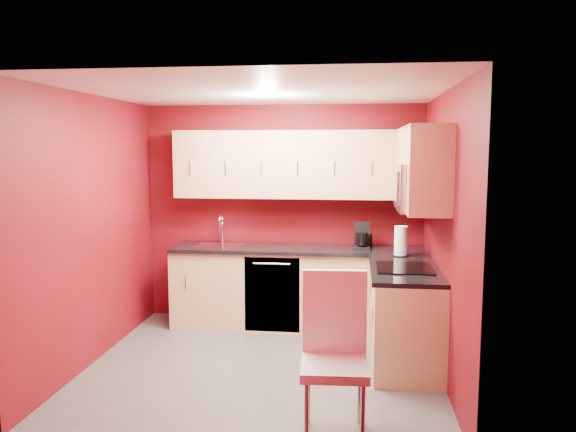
% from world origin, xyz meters
% --- Properties ---
extents(floor, '(3.20, 3.20, 0.00)m').
position_xyz_m(floor, '(0.00, 0.00, 0.00)').
color(floor, '#4F4C49').
rests_on(floor, ground).
extents(ceiling, '(3.20, 3.20, 0.00)m').
position_xyz_m(ceiling, '(0.00, 0.00, 2.50)').
color(ceiling, white).
rests_on(ceiling, wall_back).
extents(wall_back, '(3.20, 0.00, 3.20)m').
position_xyz_m(wall_back, '(0.00, 1.50, 1.25)').
color(wall_back, maroon).
rests_on(wall_back, floor).
extents(wall_front, '(3.20, 0.00, 3.20)m').
position_xyz_m(wall_front, '(0.00, -1.50, 1.25)').
color(wall_front, maroon).
rests_on(wall_front, floor).
extents(wall_left, '(0.00, 3.00, 3.00)m').
position_xyz_m(wall_left, '(-1.60, 0.00, 1.25)').
color(wall_left, maroon).
rests_on(wall_left, floor).
extents(wall_right, '(0.00, 3.00, 3.00)m').
position_xyz_m(wall_right, '(1.60, 0.00, 1.25)').
color(wall_right, maroon).
rests_on(wall_right, floor).
extents(base_cabinets_back, '(2.80, 0.60, 0.87)m').
position_xyz_m(base_cabinets_back, '(0.20, 1.20, 0.43)').
color(base_cabinets_back, '#D7BD7B').
rests_on(base_cabinets_back, floor).
extents(base_cabinets_right, '(0.60, 1.30, 0.87)m').
position_xyz_m(base_cabinets_right, '(1.30, 0.25, 0.43)').
color(base_cabinets_right, '#D7BD7B').
rests_on(base_cabinets_right, floor).
extents(countertop_back, '(2.80, 0.63, 0.04)m').
position_xyz_m(countertop_back, '(0.20, 1.19, 0.89)').
color(countertop_back, black).
rests_on(countertop_back, base_cabinets_back).
extents(countertop_right, '(0.63, 1.27, 0.04)m').
position_xyz_m(countertop_right, '(1.29, 0.23, 0.89)').
color(countertop_right, black).
rests_on(countertop_right, base_cabinets_right).
extents(upper_cabinets_back, '(2.80, 0.35, 0.75)m').
position_xyz_m(upper_cabinets_back, '(0.20, 1.32, 1.83)').
color(upper_cabinets_back, tan).
rests_on(upper_cabinets_back, wall_back).
extents(upper_cabinets_right, '(0.35, 1.55, 0.75)m').
position_xyz_m(upper_cabinets_right, '(1.42, 0.44, 1.89)').
color(upper_cabinets_right, tan).
rests_on(upper_cabinets_right, wall_right).
extents(microwave, '(0.42, 0.76, 0.42)m').
position_xyz_m(microwave, '(1.39, 0.20, 1.66)').
color(microwave, silver).
rests_on(microwave, upper_cabinets_right).
extents(cooktop, '(0.50, 0.55, 0.01)m').
position_xyz_m(cooktop, '(1.28, 0.20, 0.92)').
color(cooktop, black).
rests_on(cooktop, countertop_right).
extents(sink, '(0.52, 0.42, 0.35)m').
position_xyz_m(sink, '(-0.70, 1.20, 0.94)').
color(sink, silver).
rests_on(sink, countertop_back).
extents(dishwasher_front, '(0.60, 0.02, 0.82)m').
position_xyz_m(dishwasher_front, '(-0.05, 0.91, 0.43)').
color(dishwasher_front, black).
rests_on(dishwasher_front, base_cabinets_back).
extents(downlight, '(0.20, 0.20, 0.01)m').
position_xyz_m(downlight, '(0.00, 0.30, 2.48)').
color(downlight, white).
rests_on(downlight, ceiling).
extents(coffee_maker, '(0.17, 0.23, 0.28)m').
position_xyz_m(coffee_maker, '(0.91, 1.18, 1.05)').
color(coffee_maker, black).
rests_on(coffee_maker, countertop_back).
extents(napkin_holder, '(0.16, 0.16, 0.14)m').
position_xyz_m(napkin_holder, '(0.94, 1.30, 0.98)').
color(napkin_holder, black).
rests_on(napkin_holder, countertop_back).
extents(paper_towel, '(0.21, 0.21, 0.31)m').
position_xyz_m(paper_towel, '(1.29, 0.81, 1.06)').
color(paper_towel, white).
rests_on(paper_towel, countertop_right).
extents(dining_chair, '(0.48, 0.50, 1.14)m').
position_xyz_m(dining_chair, '(0.70, -1.20, 0.57)').
color(dining_chair, silver).
rests_on(dining_chair, floor).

